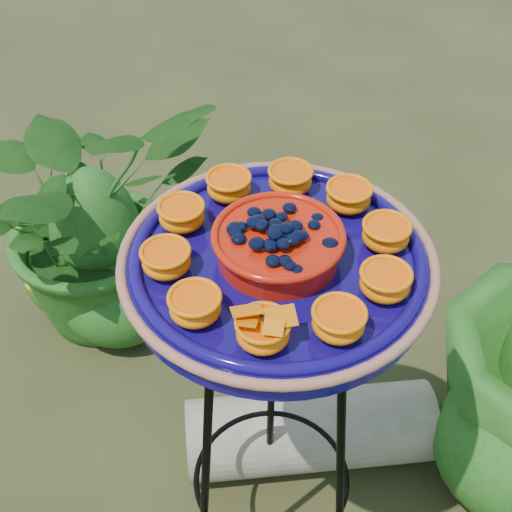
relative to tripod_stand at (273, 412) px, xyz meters
name	(u,v)px	position (x,y,z in m)	size (l,w,h in m)	color
tripod_stand	(273,412)	(0.00, 0.00, 0.00)	(0.42, 0.42, 0.95)	black
feeder_dish	(278,258)	(0.00, 0.00, 0.42)	(0.59, 0.59, 0.11)	#100757
driftwood_log	(310,430)	(0.04, 0.28, -0.47)	(0.22, 0.22, 0.66)	tan
shrub_back_left	(92,210)	(-0.72, 0.67, -0.17)	(0.73, 0.63, 0.81)	#194C14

